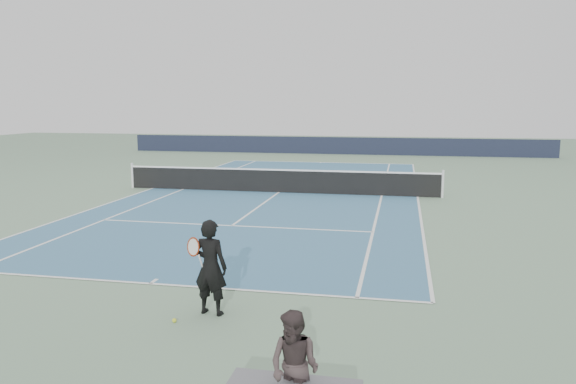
# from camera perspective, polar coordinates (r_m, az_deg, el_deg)

# --- Properties ---
(ground) EXTENTS (80.00, 80.00, 0.00)m
(ground) POSITION_cam_1_polar(r_m,az_deg,el_deg) (22.71, -0.93, -0.06)
(ground) COLOR gray
(court_surface) EXTENTS (10.97, 23.77, 0.01)m
(court_surface) POSITION_cam_1_polar(r_m,az_deg,el_deg) (22.71, -0.93, -0.05)
(court_surface) COLOR #3B6B8C
(court_surface) RESTS_ON ground
(tennis_net) EXTENTS (12.90, 0.10, 1.07)m
(tennis_net) POSITION_cam_1_polar(r_m,az_deg,el_deg) (22.64, -0.93, 1.20)
(tennis_net) COLOR silver
(tennis_net) RESTS_ON ground
(windscreen_far) EXTENTS (30.00, 0.25, 1.20)m
(windscreen_far) POSITION_cam_1_polar(r_m,az_deg,el_deg) (40.19, 4.61, 4.72)
(windscreen_far) COLOR black
(windscreen_far) RESTS_ON ground
(tennis_player) EXTENTS (0.79, 0.54, 1.66)m
(tennis_player) POSITION_cam_1_polar(r_m,az_deg,el_deg) (9.69, -7.90, -7.56)
(tennis_player) COLOR black
(tennis_player) RESTS_ON ground
(tennis_ball) EXTENTS (0.07, 0.07, 0.07)m
(tennis_ball) POSITION_cam_1_polar(r_m,az_deg,el_deg) (9.67, -11.47, -12.66)
(tennis_ball) COLOR #CCD62B
(tennis_ball) RESTS_ON ground
(spectator_bench) EXTENTS (1.57, 0.99, 1.32)m
(spectator_bench) POSITION_cam_1_polar(r_m,az_deg,el_deg) (6.63, 0.66, -18.95)
(spectator_bench) COLOR slate
(spectator_bench) RESTS_ON ground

